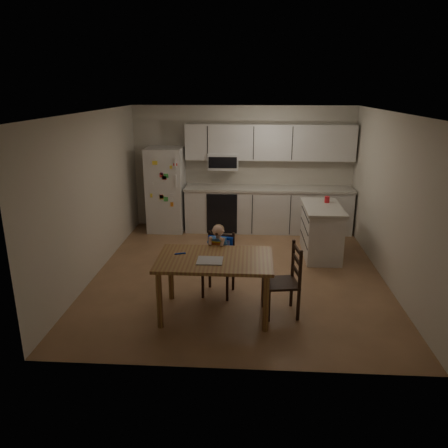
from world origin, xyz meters
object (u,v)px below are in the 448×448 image
red_cup (327,199)px  chair_booster (219,252)px  refrigerator (166,190)px  chair_side (289,276)px  kitchen_island (321,231)px  dining_table (215,266)px

red_cup → chair_booster: chair_booster is taller
refrigerator → chair_side: refrigerator is taller
kitchen_island → chair_booster: 2.31m
dining_table → refrigerator: bearing=110.3°
dining_table → chair_booster: 0.61m
kitchen_island → chair_side: chair_side is taller
dining_table → chair_side: size_ratio=1.54×
kitchen_island → chair_booster: bearing=-136.5°
refrigerator → kitchen_island: size_ratio=1.40×
refrigerator → chair_booster: refrigerator is taller
chair_booster → dining_table: bearing=-80.0°
refrigerator → red_cup: 3.24m
chair_booster → refrigerator: bearing=125.1°
kitchen_island → red_cup: bearing=67.1°
red_cup → chair_side: (-0.84, -2.38, -0.42)m
kitchen_island → dining_table: (-1.68, -2.20, 0.22)m
kitchen_island → chair_booster: size_ratio=1.17×
dining_table → chair_booster: chair_booster is taller
red_cup → chair_booster: size_ratio=0.11×
refrigerator → chair_side: bearing=-56.8°
kitchen_island → dining_table: size_ratio=0.83×
dining_table → chair_side: (0.94, 0.06, -0.14)m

